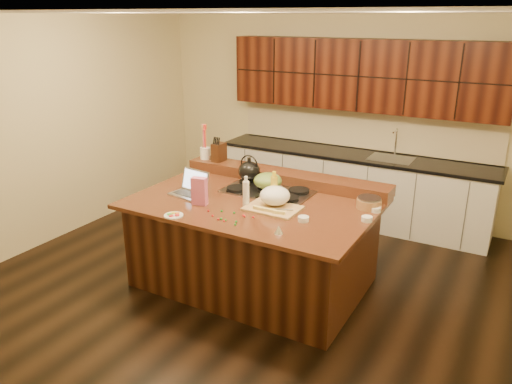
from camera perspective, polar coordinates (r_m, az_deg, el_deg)
The scene contains 34 objects.
room at distance 4.86m, azimuth -0.29°, elevation 3.72°, with size 5.52×5.02×2.72m.
island at distance 5.18m, azimuth -0.27°, elevation -5.76°, with size 2.40×1.60×0.92m.
back_ledge at distance 5.56m, azimuth 3.29°, elevation 1.76°, with size 2.40×0.30×0.12m, color black.
cooktop at distance 5.24m, azimuth 1.34°, elevation 0.13°, with size 0.92×0.52×0.05m.
back_counter at distance 6.82m, azimuth 11.28°, elevation 4.78°, with size 3.70×0.66×2.40m.
kettle at distance 5.44m, azimuth -0.79°, elevation 2.41°, with size 0.24×0.24×0.22m, color black.
green_bowl at distance 5.20m, azimuth 1.35°, elevation 1.29°, with size 0.30×0.30×0.16m, color #587830.
laptop at distance 5.22m, azimuth -7.45°, elevation 0.47°, with size 0.39×0.33×0.24m.
oil_bottle at distance 4.92m, azimuth 2.07°, elevation 0.28°, with size 0.07×0.07×0.27m, color gold.
vinegar_bottle at distance 4.84m, azimuth -1.15°, elevation -0.18°, with size 0.06×0.06×0.25m, color silver.
wooden_tray at distance 4.81m, azimuth 2.12°, elevation -0.75°, with size 0.51×0.41×0.21m.
ramekin_a at distance 4.62m, azimuth 12.56°, elevation -3.01°, with size 0.10×0.10×0.04m, color white.
ramekin_b at distance 4.53m, azimuth 5.44°, elevation -3.08°, with size 0.10×0.10×0.04m, color white.
ramekin_c at distance 4.86m, azimuth 13.50°, elevation -1.94°, with size 0.10×0.10×0.04m, color white.
strainer_bowl at distance 4.92m, azimuth 12.78°, elevation -1.31°, with size 0.24×0.24×0.09m, color #996B3F.
kitchen_timer at distance 4.26m, azimuth 2.61°, elevation -4.31°, with size 0.08×0.08×0.07m, color silver.
pink_bag at distance 4.89m, azimuth -6.49°, elevation 0.10°, with size 0.15×0.08×0.28m, color #C75D88.
candy_plate at distance 4.69m, azimuth -9.39°, elevation -2.66°, with size 0.18×0.18×0.01m, color white.
package_box at distance 5.26m, azimuth -6.21°, elevation 0.78°, with size 0.11×0.08×0.15m, color #E69E51.
utensil_crock at distance 6.05m, azimuth -5.83°, elevation 4.44°, with size 0.12×0.12×0.14m, color white.
knife_block at distance 5.93m, azimuth -4.25°, elevation 4.56°, with size 0.11×0.18×0.22m, color black.
gumdrop_0 at distance 4.63m, azimuth -4.99°, elevation -2.71°, with size 0.02×0.02×0.02m, color red.
gumdrop_1 at distance 4.48m, azimuth -2.30°, elevation -3.41°, with size 0.02×0.02×0.02m, color #198C26.
gumdrop_2 at distance 4.62m, azimuth -1.43°, elevation -2.68°, with size 0.02×0.02×0.02m, color red.
gumdrop_3 at distance 4.73m, azimuth -3.95°, elevation -2.18°, with size 0.02×0.02×0.02m, color #198C26.
gumdrop_4 at distance 4.58m, azimuth -0.31°, elevation -2.88°, with size 0.02×0.02×0.02m, color red.
gumdrop_5 at distance 4.52m, azimuth -3.53°, elevation -3.23°, with size 0.02×0.02×0.02m, color #198C26.
gumdrop_6 at distance 4.55m, azimuth -4.33°, elevation -3.12°, with size 0.02×0.02×0.02m, color red.
gumdrop_7 at distance 4.68m, azimuth -2.52°, elevation -2.38°, with size 0.02×0.02×0.02m, color #198C26.
gumdrop_8 at distance 4.51m, azimuth -3.69°, elevation -3.31°, with size 0.02×0.02×0.02m, color red.
gumdrop_9 at distance 4.55m, azimuth -4.02°, elevation -3.07°, with size 0.02×0.02×0.02m, color #198C26.
gumdrop_10 at distance 4.75m, azimuth -5.46°, elevation -2.15°, with size 0.02×0.02×0.02m, color red.
gumdrop_11 at distance 4.43m, azimuth -2.39°, elevation -3.73°, with size 0.02×0.02×0.02m, color #198C26.
gumdrop_12 at distance 4.60m, azimuth -1.33°, elevation -2.78°, with size 0.02×0.02×0.02m, color red.
Camera 1 is at (2.32, -4.07, 2.68)m, focal length 35.00 mm.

